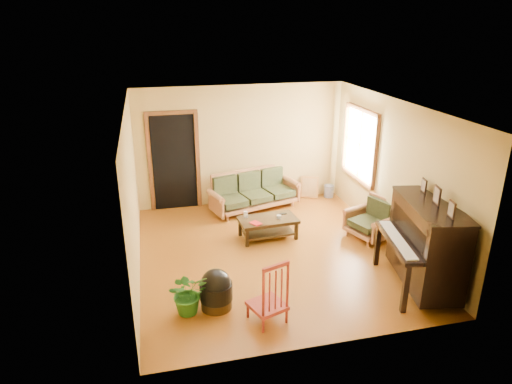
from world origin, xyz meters
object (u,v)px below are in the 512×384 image
object	(u,v)px
armchair	(369,219)
footstool	(216,294)
sofa	(255,191)
piano	(426,246)
red_chair	(267,290)
potted_plant	(188,293)
coffee_table	(268,228)
ceramic_crock	(329,191)

from	to	relation	value
armchair	footstool	world-z (taller)	armchair
sofa	piano	xyz separation A→B (m)	(1.80, -3.55, 0.27)
red_chair	potted_plant	bearing A→B (deg)	137.86
coffee_table	footstool	size ratio (longest dim) A/B	2.28
sofa	coffee_table	size ratio (longest dim) A/B	1.79
coffee_table	footstool	bearing A→B (deg)	-123.02
sofa	piano	bearing A→B (deg)	-79.30
armchair	footstool	distance (m)	3.47
footstool	red_chair	distance (m)	0.82
coffee_table	red_chair	bearing A→B (deg)	-105.11
red_chair	coffee_table	bearing A→B (deg)	55.58
footstool	red_chair	world-z (taller)	red_chair
armchair	ceramic_crock	world-z (taller)	armchair
sofa	ceramic_crock	distance (m)	1.88
footstool	red_chair	xyz separation A→B (m)	(0.63, -0.46, 0.25)
red_chair	potted_plant	distance (m)	1.12
piano	potted_plant	distance (m)	3.58
coffee_table	piano	bearing A→B (deg)	-48.86
ceramic_crock	coffee_table	bearing A→B (deg)	-138.38
red_chair	potted_plant	xyz separation A→B (m)	(-1.02, 0.43, -0.16)
red_chair	ceramic_crock	size ratio (longest dim) A/B	3.43
armchair	ceramic_crock	distance (m)	2.17
armchair	red_chair	bearing A→B (deg)	-161.28
potted_plant	piano	bearing A→B (deg)	-2.34
armchair	ceramic_crock	bearing A→B (deg)	67.88
sofa	armchair	bearing A→B (deg)	-62.88
coffee_table	sofa	bearing A→B (deg)	86.73
coffee_table	armchair	world-z (taller)	armchair
footstool	red_chair	size ratio (longest dim) A/B	0.49
piano	potted_plant	world-z (taller)	piano
armchair	red_chair	distance (m)	3.18
sofa	footstool	world-z (taller)	sofa
coffee_table	ceramic_crock	xyz separation A→B (m)	(1.91, 1.70, -0.06)
coffee_table	piano	world-z (taller)	piano
armchair	red_chair	size ratio (longest dim) A/B	0.81
sofa	ceramic_crock	size ratio (longest dim) A/B	6.90
piano	red_chair	bearing A→B (deg)	-162.56
piano	coffee_table	bearing A→B (deg)	142.21
coffee_table	footstool	xyz separation A→B (m)	(-1.29, -1.98, 0.03)
armchair	red_chair	world-z (taller)	red_chair
ceramic_crock	potted_plant	size ratio (longest dim) A/B	0.44
coffee_table	footstool	world-z (taller)	footstool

